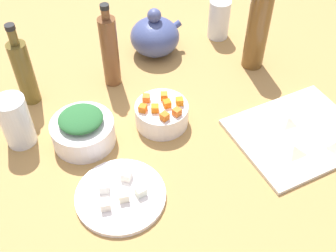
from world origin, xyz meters
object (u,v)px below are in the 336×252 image
bottle_2 (110,51)px  drinking_glass_1 (219,19)px  plate_tofu (121,196)px  bottle_1 (24,71)px  bottle_0 (258,30)px  teapot (155,36)px  bowl_carrots (162,114)px  drinking_glass_0 (16,121)px  bowl_greens (83,132)px  cutting_board (298,134)px

bottle_2 → drinking_glass_1: size_ratio=1.97×
plate_tofu → bottle_1: bottle_1 is taller
plate_tofu → bottle_0: (53.34, 26.21, 11.39)cm
bottle_2 → bottle_0: bearing=-16.0°
teapot → drinking_glass_1: teapot is taller
bowl_carrots → drinking_glass_1: 43.24cm
teapot → drinking_glass_1: size_ratio=1.32×
bottle_1 → teapot: bearing=6.1°
plate_tofu → bottle_2: size_ratio=0.82×
bottle_1 → drinking_glass_0: bottle_1 is taller
plate_tofu → bottle_0: size_ratio=0.75×
bottle_1 → drinking_glass_0: 15.50cm
bowl_greens → bottle_2: bottle_2 is taller
bowl_carrots → cutting_board: bearing=-34.9°
teapot → drinking_glass_0: (-45.57, -18.17, 0.98)cm
drinking_glass_1 → bottle_2: bearing=-171.2°
plate_tofu → bottle_2: bottle_2 is taller
bowl_carrots → drinking_glass_1: size_ratio=1.09×
drinking_glass_0 → drinking_glass_1: drinking_glass_0 is taller
teapot → bottle_2: 19.14cm
teapot → bottle_1: size_ratio=0.69×
plate_tofu → bowl_carrots: 24.98cm
bowl_greens → drinking_glass_0: bearing=152.5°
cutting_board → bowl_carrots: (-28.30, 19.76, 2.39)cm
cutting_board → teapot: size_ratio=1.89×
bowl_carrots → drinking_glass_0: size_ratio=1.00×
plate_tofu → cutting_board: bearing=-3.8°
teapot → bottle_0: 30.28cm
drinking_glass_0 → bottle_1: bearing=66.6°
bowl_carrots → plate_tofu: bearing=-138.0°
plate_tofu → bottle_0: bottle_0 is taller
cutting_board → teapot: bearing=108.8°
bowl_greens → bottle_1: (-7.75, 21.16, 6.60)cm
bowl_greens → drinking_glass_1: 58.69cm
cutting_board → drinking_glass_0: bearing=154.2°
drinking_glass_0 → drinking_glass_1: 69.34cm
bottle_2 → drinking_glass_0: size_ratio=1.81×
bowl_carrots → bottle_0: bearing=15.3°
bottle_0 → drinking_glass_0: (-68.48, 0.63, -5.24)cm
bottle_2 → drinking_glass_1: bearing=8.8°
cutting_board → teapot: teapot is taller
bottle_2 → drinking_glass_0: bottle_2 is taller
bottle_1 → drinking_glass_1: 61.41cm
cutting_board → bowl_carrots: 34.60cm
plate_tofu → drinking_glass_0: bearing=119.4°
teapot → bottle_1: 39.96cm
bowl_carrots → bowl_greens: bearing=171.4°
bowl_greens → bottle_0: (54.70, 6.56, 8.85)cm
cutting_board → drinking_glass_0: 69.07cm
teapot → drinking_glass_1: 21.75cm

